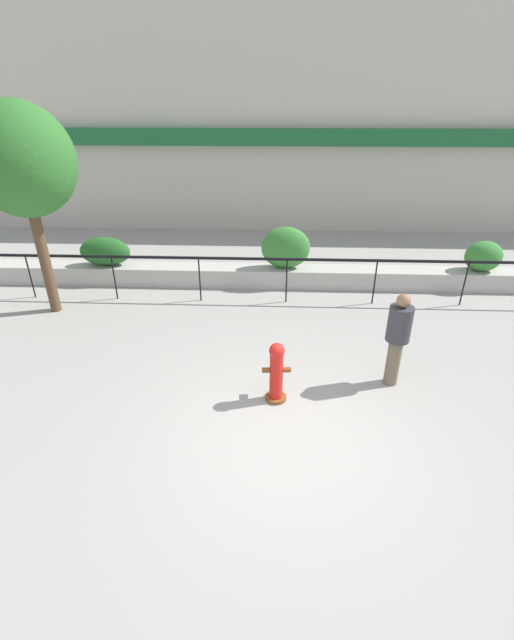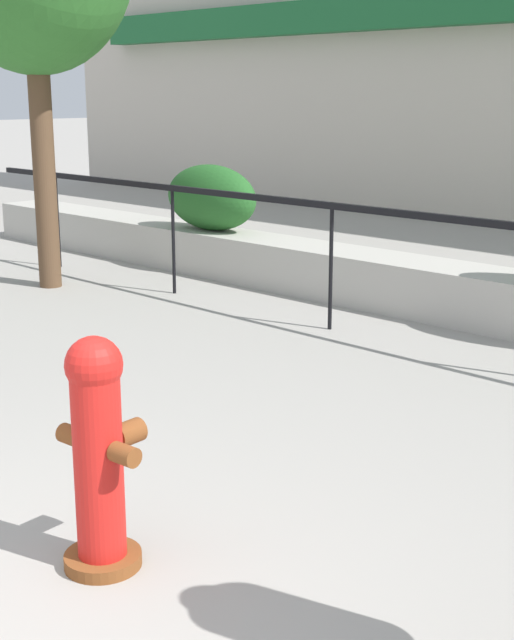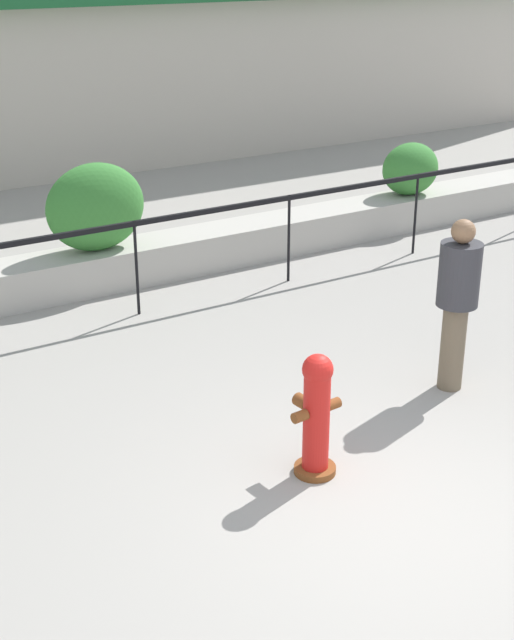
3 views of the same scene
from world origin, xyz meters
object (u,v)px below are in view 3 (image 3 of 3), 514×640
Objects in this scene: hedge_bush_1 at (96,207)px; hedge_bush_2 at (410,169)px; pedestrian at (457,295)px; fire_hydrant at (316,414)px.

hedge_bush_1 reaches higher than hedge_bush_2.
hedge_bush_1 is 5.14m from hedge_bush_2.
fire_hydrant is at bearing -164.68° from pedestrian.
hedge_bush_1 reaches higher than fire_hydrant.
fire_hydrant is (-0.21, -5.03, -0.50)m from hedge_bush_1.
hedge_bush_1 is at bearing 87.58° from fire_hydrant.
hedge_bush_2 is 7.36m from fire_hydrant.
fire_hydrant is (-5.35, -5.03, -0.35)m from hedge_bush_2.
hedge_bush_1 is 1.19× the size of fire_hydrant.
hedge_bush_2 is 0.55× the size of pedestrian.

